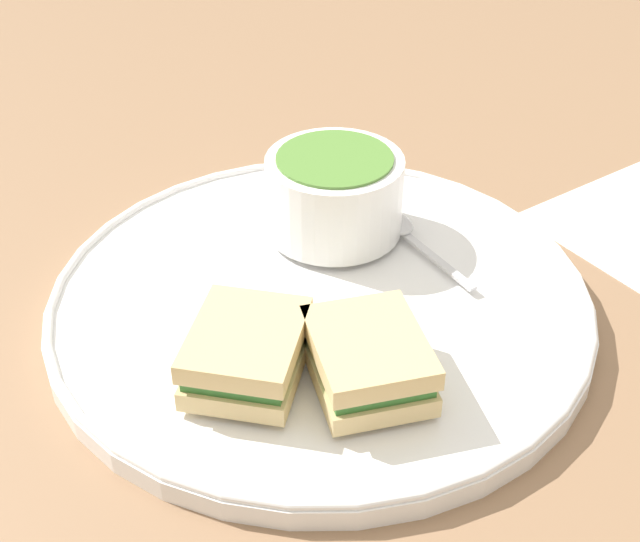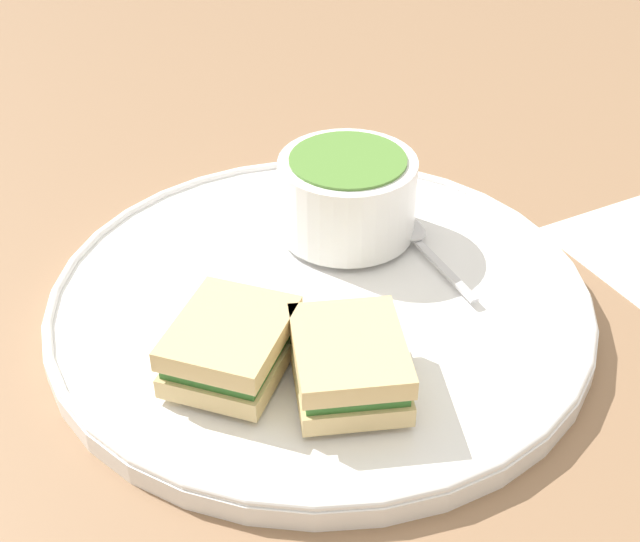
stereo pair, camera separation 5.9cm
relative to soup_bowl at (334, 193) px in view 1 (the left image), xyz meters
The scene contains 6 objects.
ground_plane 0.09m from the soup_bowl, 25.28° to the right, with size 2.40×2.40×0.00m, color #8E6B4C.
plate 0.09m from the soup_bowl, 25.28° to the right, with size 0.37×0.37×0.02m.
soup_bowl is the anchor object (origin of this frame).
spoon 0.06m from the soup_bowl, 65.66° to the left, with size 0.11×0.04×0.01m.
sandwich_half_near 0.17m from the soup_bowl, 36.18° to the right, with size 0.10×0.09×0.03m.
sandwich_half_far 0.17m from the soup_bowl, 11.12° to the right, with size 0.08×0.07×0.03m.
Camera 1 is at (0.46, -0.14, 0.38)m, focal length 50.00 mm.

